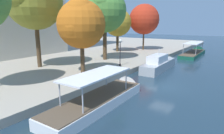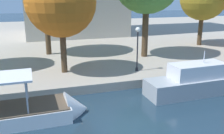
{
  "view_description": "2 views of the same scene",
  "coord_description": "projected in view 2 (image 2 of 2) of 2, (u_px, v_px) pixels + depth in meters",
  "views": [
    {
      "loc": [
        -20.63,
        -7.07,
        6.91
      ],
      "look_at": [
        -2.09,
        5.58,
        1.93
      ],
      "focal_mm": 31.02,
      "sensor_mm": 36.0,
      "label": 1
    },
    {
      "loc": [
        -4.97,
        -11.99,
        7.34
      ],
      "look_at": [
        0.76,
        6.11,
        1.91
      ],
      "focal_mm": 39.63,
      "sensor_mm": 36.0,
      "label": 2
    }
  ],
  "objects": [
    {
      "name": "ground_plane",
      "position": [
        131.0,
        127.0,
        14.45
      ],
      "size": [
        220.0,
        220.0,
        0.0
      ],
      "primitive_type": "plane",
      "color": "#1E3342"
    },
    {
      "name": "lamp_post",
      "position": [
        138.0,
        43.0,
        22.07
      ],
      "size": [
        0.44,
        0.44,
        4.03
      ],
      "color": "black",
      "rests_on": "dock_promenade"
    },
    {
      "name": "tree_3",
      "position": [
        58.0,
        0.0,
        20.6
      ],
      "size": [
        6.01,
        6.01,
        9.29
      ],
      "color": "#4C3823",
      "rests_on": "dock_promenade"
    },
    {
      "name": "motor_yacht_2",
      "position": [
        209.0,
        83.0,
        19.69
      ],
      "size": [
        10.69,
        2.52,
        4.02
      ],
      "rotation": [
        0.0,
        0.0,
        0.02
      ],
      "color": "#9EA3A8",
      "rests_on": "ground_plane"
    },
    {
      "name": "dock_promenade",
      "position": [
        63.0,
        36.0,
        44.79
      ],
      "size": [
        120.0,
        55.0,
        0.72
      ],
      "primitive_type": "cube",
      "color": "#A39989",
      "rests_on": "ground_plane"
    }
  ]
}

